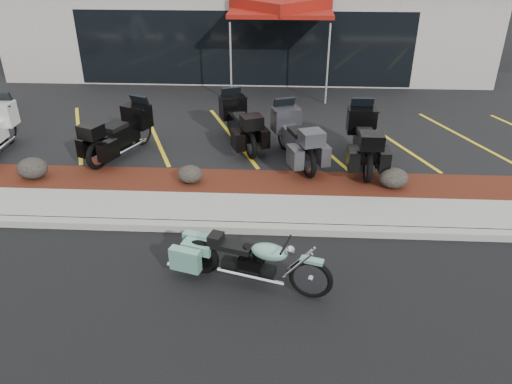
# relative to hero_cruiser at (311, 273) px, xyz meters

# --- Properties ---
(ground) EXTENTS (90.00, 90.00, 0.00)m
(ground) POSITION_rel_hero_cruiser_xyz_m (-1.93, 1.03, -0.49)
(ground) COLOR black
(ground) RESTS_ON ground
(curb) EXTENTS (24.00, 0.25, 0.15)m
(curb) POSITION_rel_hero_cruiser_xyz_m (-1.93, 1.93, -0.41)
(curb) COLOR gray
(curb) RESTS_ON ground
(sidewalk) EXTENTS (24.00, 1.20, 0.15)m
(sidewalk) POSITION_rel_hero_cruiser_xyz_m (-1.93, 2.63, -0.41)
(sidewalk) COLOR gray
(sidewalk) RESTS_ON ground
(mulch_bed) EXTENTS (24.00, 1.20, 0.16)m
(mulch_bed) POSITION_rel_hero_cruiser_xyz_m (-1.93, 3.83, -0.41)
(mulch_bed) COLOR #3C1E0D
(mulch_bed) RESTS_ON ground
(upper_lot) EXTENTS (26.00, 9.60, 0.15)m
(upper_lot) POSITION_rel_hero_cruiser_xyz_m (-1.93, 9.23, -0.41)
(upper_lot) COLOR black
(upper_lot) RESTS_ON ground
(dealership_building) EXTENTS (18.00, 8.16, 4.00)m
(dealership_building) POSITION_rel_hero_cruiser_xyz_m (-1.93, 15.50, 1.52)
(dealership_building) COLOR gray
(dealership_building) RESTS_ON ground
(boulder_left) EXTENTS (0.70, 0.59, 0.50)m
(boulder_left) POSITION_rel_hero_cruiser_xyz_m (-6.29, 3.73, -0.08)
(boulder_left) COLOR black
(boulder_left) RESTS_ON mulch_bed
(boulder_mid) EXTENTS (0.58, 0.48, 0.41)m
(boulder_mid) POSITION_rel_hero_cruiser_xyz_m (-2.59, 3.70, -0.12)
(boulder_mid) COLOR black
(boulder_mid) RESTS_ON mulch_bed
(boulder_right) EXTENTS (0.65, 0.54, 0.46)m
(boulder_right) POSITION_rel_hero_cruiser_xyz_m (2.02, 3.70, -0.10)
(boulder_right) COLOR black
(boulder_right) RESTS_ON mulch_bed
(hero_cruiser) EXTENTS (2.85, 1.47, 0.97)m
(hero_cruiser) POSITION_rel_hero_cruiser_xyz_m (0.00, 0.00, 0.00)
(hero_cruiser) COLOR #68A38E
(hero_cruiser) RESTS_ON ground
(touring_white) EXTENTS (0.97, 2.46, 1.43)m
(touring_white) POSITION_rel_hero_cruiser_xyz_m (-7.89, 5.79, 0.38)
(touring_white) COLOR white
(touring_white) RESTS_ON upper_lot
(touring_black_front) EXTENTS (1.78, 2.52, 1.37)m
(touring_black_front) POSITION_rel_hero_cruiser_xyz_m (-4.25, 5.90, 0.35)
(touring_black_front) COLOR black
(touring_black_front) RESTS_ON upper_lot
(touring_black_mid) EXTENTS (1.72, 2.54, 1.38)m
(touring_black_mid) POSITION_rel_hero_cruiser_xyz_m (-1.92, 6.74, 0.35)
(touring_black_mid) COLOR black
(touring_black_mid) RESTS_ON upper_lot
(touring_grey) EXTENTS (1.69, 2.59, 1.41)m
(touring_grey) POSITION_rel_hero_cruiser_xyz_m (-0.47, 5.79, 0.37)
(touring_grey) COLOR #2F3035
(touring_grey) RESTS_ON upper_lot
(touring_black_rear) EXTENTS (0.99, 2.51, 1.45)m
(touring_black_rear) POSITION_rel_hero_cruiser_xyz_m (1.49, 5.78, 0.39)
(touring_black_rear) COLOR black
(touring_black_rear) RESTS_ON upper_lot
(traffic_cone) EXTENTS (0.44, 0.44, 0.49)m
(traffic_cone) POSITION_rel_hero_cruiser_xyz_m (-1.74, 8.17, -0.09)
(traffic_cone) COLOR #E36307
(traffic_cone) RESTS_ON upper_lot
(popup_canopy) EXTENTS (3.48, 3.48, 3.12)m
(popup_canopy) POSITION_rel_hero_cruiser_xyz_m (-0.66, 11.26, 2.50)
(popup_canopy) COLOR silver
(popup_canopy) RESTS_ON upper_lot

